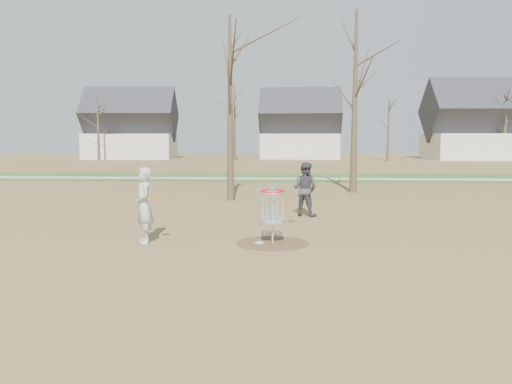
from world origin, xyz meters
TOP-DOWN VIEW (x-y plane):
  - ground at (0.00, 0.00)m, footprint 160.00×160.00m
  - green_band at (0.00, 21.00)m, footprint 160.00×8.00m
  - footpath at (0.00, 20.00)m, footprint 160.00×1.50m
  - dirt_circle at (0.00, 0.00)m, footprint 1.80×1.80m
  - player_standing at (-3.15, -0.12)m, footprint 0.70×0.80m
  - player_throwing at (0.93, 4.45)m, footprint 1.07×0.98m
  - disc_grounded at (-0.32, -0.06)m, footprint 0.22×0.22m
  - discs_in_play at (-1.05, 1.14)m, footprint 3.56×3.01m
  - disc_golf_basket at (0.00, 0.00)m, footprint 0.64×0.64m
  - bare_trees at (1.78, 35.79)m, footprint 52.62×44.98m
  - houses_row at (4.32, 52.56)m, footprint 56.51×10.01m

SIDE VIEW (x-z plane):
  - ground at x=0.00m, z-range 0.00..0.00m
  - green_band at x=0.00m, z-range 0.00..0.01m
  - dirt_circle at x=0.00m, z-range 0.00..0.01m
  - footpath at x=0.00m, z-range 0.01..0.02m
  - disc_grounded at x=-0.32m, z-range 0.01..0.03m
  - player_throwing at x=0.93m, z-range 0.00..1.79m
  - disc_golf_basket at x=0.00m, z-range 0.24..1.59m
  - player_standing at x=-3.15m, z-range 0.00..1.85m
  - discs_in_play at x=-1.05m, z-range 0.80..1.18m
  - houses_row at x=4.32m, z-range -0.11..7.15m
  - bare_trees at x=1.78m, z-range 0.85..9.85m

